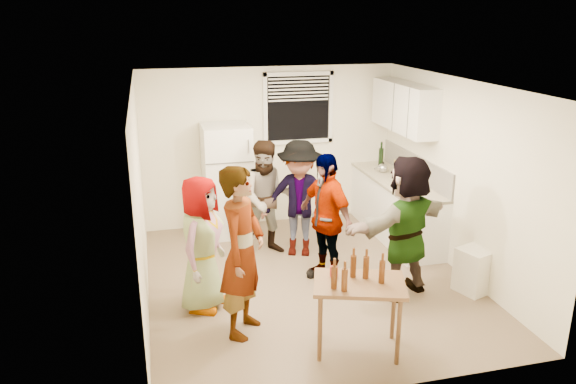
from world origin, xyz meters
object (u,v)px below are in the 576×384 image
object	(u,v)px
blue_cup	(415,196)
serving_table	(357,349)
kettle	(383,172)
wine_bottle	(380,167)
beer_bottle_counter	(404,189)
guest_black	(324,277)
trash_bin	(474,272)
guest_orange	(402,293)
guest_stripe	(244,330)
refrigerator	(227,181)
beer_bottle_table	(344,291)
red_cup	(334,276)
guest_back_left	(269,252)
guest_grey	(204,306)
guest_back_right	(299,253)

from	to	relation	value
blue_cup	serving_table	bearing A→B (deg)	-128.42
kettle	wine_bottle	size ratio (longest dim) A/B	0.72
beer_bottle_counter	guest_black	xyz separation A→B (m)	(-1.38, -0.66, -0.90)
trash_bin	guest_orange	size ratio (longest dim) A/B	0.32
guest_stripe	wine_bottle	bearing A→B (deg)	-13.01
refrigerator	guest_black	distance (m)	2.24
kettle	beer_bottle_table	bearing A→B (deg)	-125.94
kettle	red_cup	distance (m)	3.49
blue_cup	trash_bin	xyz separation A→B (m)	(0.29, -1.11, -0.65)
refrigerator	guest_back_left	size ratio (longest dim) A/B	1.04
kettle	guest_stripe	distance (m)	3.78
trash_bin	serving_table	size ratio (longest dim) A/B	0.61
serving_table	guest_grey	xyz separation A→B (m)	(-1.42, 1.25, 0.00)
trash_bin	guest_grey	distance (m)	3.29
kettle	guest_stripe	xyz separation A→B (m)	(-2.65, -2.54, -0.90)
refrigerator	beer_bottle_counter	size ratio (longest dim) A/B	6.86
guest_stripe	blue_cup	bearing A→B (deg)	-32.14
kettle	beer_bottle_table	world-z (taller)	kettle
wine_bottle	guest_back_left	distance (m)	2.42
kettle	guest_orange	world-z (taller)	kettle
wine_bottle	guest_orange	distance (m)	2.75
kettle	guest_back_left	size ratio (longest dim) A/B	0.13
red_cup	guest_back_left	distance (m)	2.53
beer_bottle_counter	guest_back_right	bearing A→B (deg)	174.08
blue_cup	beer_bottle_counter	bearing A→B (deg)	90.35
kettle	guest_orange	bearing A→B (deg)	-113.48
wine_bottle	guest_stripe	xyz separation A→B (m)	(-2.75, -2.86, -0.90)
serving_table	guest_back_left	world-z (taller)	serving_table
kettle	refrigerator	bearing A→B (deg)	165.54
kettle	guest_grey	xyz separation A→B (m)	(-3.02, -1.91, -0.90)
red_cup	blue_cup	bearing A→B (deg)	45.30
serving_table	guest_grey	size ratio (longest dim) A/B	0.56
blue_cup	guest_back_right	size ratio (longest dim) A/B	0.07
beer_bottle_table	blue_cup	bearing A→B (deg)	49.88
guest_black	guest_stripe	bearing A→B (deg)	-70.63
trash_bin	guest_back_left	xyz separation A→B (m)	(-2.20, 1.75, -0.25)
wine_bottle	kettle	bearing A→B (deg)	-107.00
blue_cup	red_cup	distance (m)	2.50
beer_bottle_table	guest_stripe	size ratio (longest dim) A/B	0.12
trash_bin	guest_grey	world-z (taller)	trash_bin
guest_grey	guest_back_right	world-z (taller)	guest_back_right
beer_bottle_counter	guest_back_right	xyz separation A→B (m)	(-1.50, 0.16, -0.90)
kettle	guest_back_right	xyz separation A→B (m)	(-1.55, -0.72, -0.90)
refrigerator	guest_black	xyz separation A→B (m)	(0.97, -1.84, -0.85)
trash_bin	guest_stripe	distance (m)	2.91
serving_table	guest_orange	distance (m)	1.39
beer_bottle_counter	trash_bin	distance (m)	1.61
serving_table	beer_bottle_counter	bearing A→B (deg)	55.91
blue_cup	guest_grey	bearing A→B (deg)	-166.76
guest_stripe	guest_black	size ratio (longest dim) A/B	1.11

